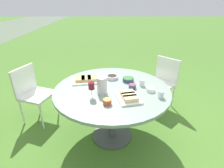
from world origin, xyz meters
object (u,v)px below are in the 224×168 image
chair_near_right (32,90)px  wine_glass (91,86)px  water_pitcher (102,85)px  dining_table (112,95)px  chair_near_left (163,79)px

chair_near_right → wine_glass: (-0.65, -1.00, 0.39)m
water_pitcher → wine_glass: 0.15m
dining_table → water_pitcher: 0.27m
dining_table → chair_near_left: bearing=-47.6°
chair_near_right → wine_glass: bearing=-123.1°
chair_near_left → water_pitcher: water_pitcher is taller
dining_table → chair_near_right: (0.43, 1.24, -0.15)m
dining_table → chair_near_left: chair_near_left is taller
chair_near_left → water_pitcher: bearing=132.9°
dining_table → water_pitcher: water_pitcher is taller
water_pitcher → wine_glass: size_ratio=1.10×
dining_table → chair_near_right: bearing=70.6°
dining_table → chair_near_right: chair_near_right is taller
dining_table → chair_near_right: 1.32m
chair_near_left → water_pitcher: 1.44m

